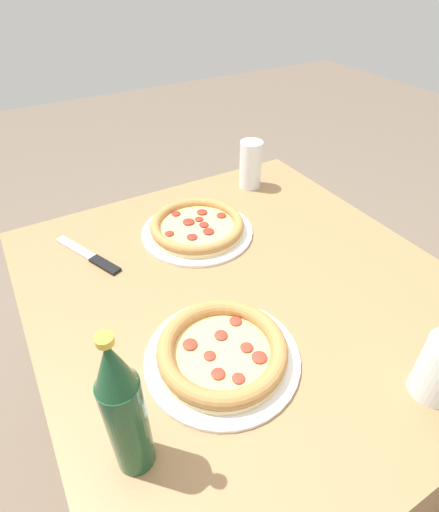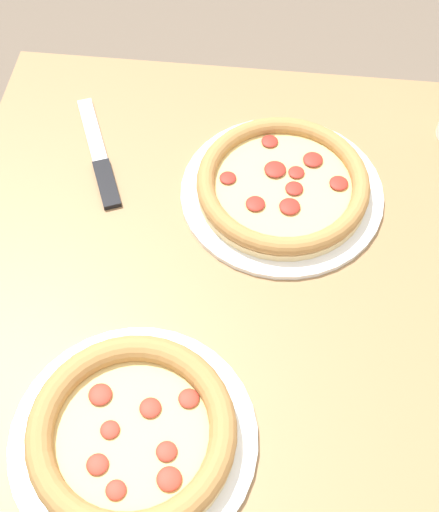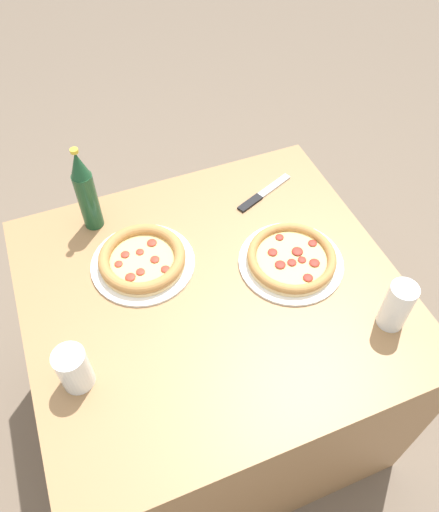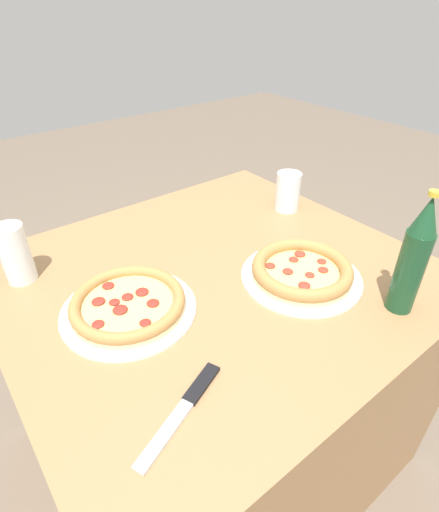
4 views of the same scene
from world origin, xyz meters
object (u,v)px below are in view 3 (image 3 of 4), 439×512
Objects in this scene: knife at (262,194)px; pizza_salami at (292,259)px; glass_iced_tea at (74,370)px; beer_bottle at (86,191)px; pizza_margherita at (142,259)px; glass_mango_juice at (396,307)px.

pizza_salami is at bearing 81.71° from knife.
beer_bottle reaches higher than glass_iced_tea.
pizza_margherita is at bearing 16.77° from knife.
glass_mango_juice is 0.87m from beer_bottle.
pizza_margherita is 0.44m from knife.
beer_bottle is at bearing -65.83° from pizza_margherita.
knife is (-0.51, 0.07, -0.13)m from beer_bottle.
beer_bottle is 0.53m from knife.
pizza_margherita reaches higher than knife.
pizza_salami is 0.60m from beer_bottle.
pizza_salami is at bearing 158.53° from pizza_margherita.
beer_bottle is at bearing -106.82° from glass_iced_tea.
glass_mango_juice is (-0.53, 0.41, 0.04)m from pizza_margherita.
pizza_margherita is at bearing -21.47° from pizza_salami.
glass_iced_tea is at bearing 73.18° from beer_bottle.
glass_iced_tea is 0.56× the size of knife.
glass_iced_tea is 0.77m from knife.
glass_iced_tea reaches higher than knife.
glass_iced_tea is 0.83× the size of glass_mango_juice.
pizza_margherita is 0.67m from glass_mango_juice.
pizza_margherita is 0.25m from beer_bottle.
pizza_margherita is 1.04× the size of beer_bottle.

